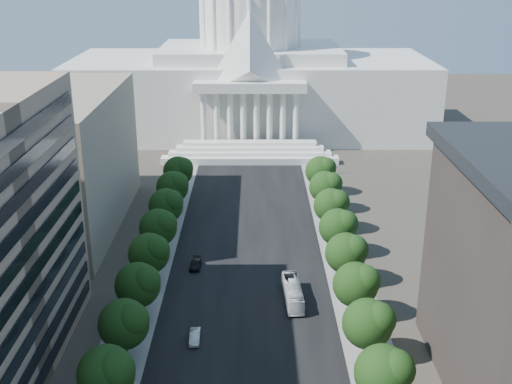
{
  "coord_description": "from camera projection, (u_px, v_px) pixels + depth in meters",
  "views": [
    {
      "loc": [
        1.27,
        -34.06,
        56.95
      ],
      "look_at": [
        1.6,
        74.87,
        17.05
      ],
      "focal_mm": 45.0,
      "sensor_mm": 36.0,
      "label": 1
    }
  ],
  "objects": [
    {
      "name": "road_asphalt",
      "position": [
        248.0,
        243.0,
        136.07
      ],
      "size": [
        30.0,
        260.0,
        0.01
      ],
      "primitive_type": "cube",
      "color": "black",
      "rests_on": "ground"
    },
    {
      "name": "sidewalk_left",
      "position": [
        159.0,
        243.0,
        136.02
      ],
      "size": [
        8.0,
        260.0,
        0.02
      ],
      "primitive_type": "cube",
      "color": "gray",
      "rests_on": "ground"
    },
    {
      "name": "sidewalk_right",
      "position": [
        338.0,
        243.0,
        136.12
      ],
      "size": [
        8.0,
        260.0,
        0.02
      ],
      "primitive_type": "cube",
      "color": "gray",
      "rests_on": "ground"
    },
    {
      "name": "capitol",
      "position": [
        250.0,
        73.0,
        218.29
      ],
      "size": [
        120.0,
        56.0,
        73.0
      ],
      "color": "white",
      "rests_on": "ground"
    },
    {
      "name": "office_block_left_far",
      "position": [
        29.0,
        162.0,
        140.16
      ],
      "size": [
        38.0,
        52.0,
        30.0
      ],
      "primitive_type": "cube",
      "color": "gray",
      "rests_on": "ground"
    },
    {
      "name": "tree_l_c",
      "position": [
        108.0,
        373.0,
        82.91
      ],
      "size": [
        7.79,
        7.6,
        9.97
      ],
      "color": "#33261C",
      "rests_on": "ground"
    },
    {
      "name": "tree_l_d",
      "position": [
        126.0,
        323.0,
        94.18
      ],
      "size": [
        7.79,
        7.6,
        9.97
      ],
      "color": "#33261C",
      "rests_on": "ground"
    },
    {
      "name": "tree_l_e",
      "position": [
        139.0,
        284.0,
        105.45
      ],
      "size": [
        7.79,
        7.6,
        9.97
      ],
      "color": "#33261C",
      "rests_on": "ground"
    },
    {
      "name": "tree_l_f",
      "position": [
        150.0,
        252.0,
        116.72
      ],
      "size": [
        7.79,
        7.6,
        9.97
      ],
      "color": "#33261C",
      "rests_on": "ground"
    },
    {
      "name": "tree_l_g",
      "position": [
        160.0,
        226.0,
        127.98
      ],
      "size": [
        7.79,
        7.6,
        9.97
      ],
      "color": "#33261C",
      "rests_on": "ground"
    },
    {
      "name": "tree_l_h",
      "position": [
        167.0,
        205.0,
        139.25
      ],
      "size": [
        7.79,
        7.6,
        9.97
      ],
      "color": "#33261C",
      "rests_on": "ground"
    },
    {
      "name": "tree_l_i",
      "position": [
        174.0,
        186.0,
        150.52
      ],
      "size": [
        7.79,
        7.6,
        9.97
      ],
      "color": "#33261C",
      "rests_on": "ground"
    },
    {
      "name": "tree_l_j",
      "position": [
        179.0,
        170.0,
        161.79
      ],
      "size": [
        7.79,
        7.6,
        9.97
      ],
      "color": "#33261C",
      "rests_on": "ground"
    },
    {
      "name": "tree_r_c",
      "position": [
        386.0,
        372.0,
        83.02
      ],
      "size": [
        7.79,
        7.6,
        9.97
      ],
      "color": "#33261C",
      "rests_on": "ground"
    },
    {
      "name": "tree_r_d",
      "position": [
        370.0,
        323.0,
        94.28
      ],
      "size": [
        7.79,
        7.6,
        9.97
      ],
      "color": "#33261C",
      "rests_on": "ground"
    },
    {
      "name": "tree_r_e",
      "position": [
        358.0,
        284.0,
        105.55
      ],
      "size": [
        7.79,
        7.6,
        9.97
      ],
      "color": "#33261C",
      "rests_on": "ground"
    },
    {
      "name": "tree_r_f",
      "position": [
        348.0,
        252.0,
        116.82
      ],
      "size": [
        7.79,
        7.6,
        9.97
      ],
      "color": "#33261C",
      "rests_on": "ground"
    },
    {
      "name": "tree_r_g",
      "position": [
        339.0,
        226.0,
        128.09
      ],
      "size": [
        7.79,
        7.6,
        9.97
      ],
      "color": "#33261C",
      "rests_on": "ground"
    },
    {
      "name": "tree_r_h",
      "position": [
        333.0,
        205.0,
        139.36
      ],
      "size": [
        7.79,
        7.6,
        9.97
      ],
      "color": "#33261C",
      "rests_on": "ground"
    },
    {
      "name": "tree_r_i",
      "position": [
        327.0,
        186.0,
        150.62
      ],
      "size": [
        7.79,
        7.6,
        9.97
      ],
      "color": "#33261C",
      "rests_on": "ground"
    },
    {
      "name": "tree_r_j",
      "position": [
        322.0,
        170.0,
        161.89
      ],
      "size": [
        7.79,
        7.6,
        9.97
      ],
      "color": "#33261C",
      "rests_on": "ground"
    },
    {
      "name": "streetlight_b",
      "position": [
        399.0,
        380.0,
        82.48
      ],
      "size": [
        2.61,
        0.44,
        9.0
      ],
      "color": "gray",
      "rests_on": "ground"
    },
    {
      "name": "streetlight_c",
      "position": [
        367.0,
        286.0,
        105.96
      ],
      "size": [
        2.61,
        0.44,
        9.0
      ],
      "color": "gray",
      "rests_on": "ground"
    },
    {
      "name": "streetlight_d",
      "position": [
        346.0,
        227.0,
        129.43
      ],
      "size": [
        2.61,
        0.44,
        9.0
      ],
      "color": "gray",
      "rests_on": "ground"
    },
    {
      "name": "streetlight_e",
      "position": [
        332.0,
        185.0,
        152.91
      ],
      "size": [
        2.61,
        0.44,
        9.0
      ],
      "color": "gray",
      "rests_on": "ground"
    },
    {
      "name": "streetlight_f",
      "position": [
        322.0,
        155.0,
        176.38
      ],
      "size": [
        2.61,
        0.44,
        9.0
      ],
      "color": "gray",
      "rests_on": "ground"
    },
    {
      "name": "car_silver",
      "position": [
        195.0,
        337.0,
        101.01
      ],
      "size": [
        1.69,
        4.66,
        1.53
      ],
      "primitive_type": "imported",
      "rotation": [
        0.0,
        0.0,
        0.02
      ],
      "color": "#B6B9BE",
      "rests_on": "ground"
    },
    {
      "name": "car_dark_b",
      "position": [
        196.0,
        264.0,
        124.9
      ],
      "size": [
        2.2,
        5.04,
        1.44
      ],
      "primitive_type": "imported",
      "rotation": [
        0.0,
        0.0,
        -0.04
      ],
      "color": "black",
      "rests_on": "ground"
    },
    {
      "name": "city_bus",
      "position": [
        293.0,
        293.0,
        112.45
      ],
      "size": [
        3.44,
        12.04,
        3.32
      ],
      "primitive_type": "imported",
      "rotation": [
        0.0,
        0.0,
        0.05
      ],
      "color": "silver",
      "rests_on": "ground"
    }
  ]
}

